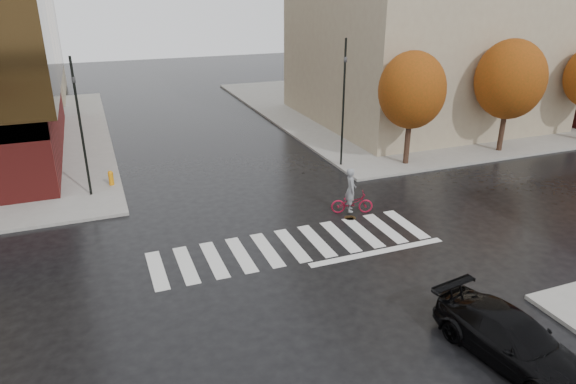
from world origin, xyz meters
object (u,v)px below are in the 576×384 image
cyclist (351,198)px  traffic_light_nw (80,120)px  fire_hydrant (111,177)px  sedan (511,339)px  traffic_light_ne (344,95)px

cyclist → traffic_light_nw: 13.46m
traffic_light_nw → fire_hydrant: traffic_light_nw is taller
sedan → traffic_light_ne: size_ratio=0.67×
traffic_light_nw → fire_hydrant: size_ratio=8.72×
sedan → fire_hydrant: sedan is taller
traffic_light_nw → traffic_light_ne: bearing=98.4°
cyclist → traffic_light_ne: 7.41m
cyclist → fire_hydrant: cyclist is taller
cyclist → traffic_light_nw: bearing=78.9°
traffic_light_ne → fire_hydrant: bearing=-18.8°
sedan → cyclist: (0.55, 10.67, 0.07)m
cyclist → fire_hydrant: bearing=72.6°
traffic_light_ne → fire_hydrant: (-12.80, 1.45, -3.65)m
traffic_light_nw → traffic_light_ne: 13.87m
sedan → cyclist: cyclist is taller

